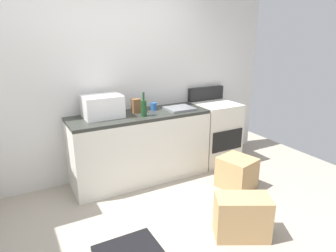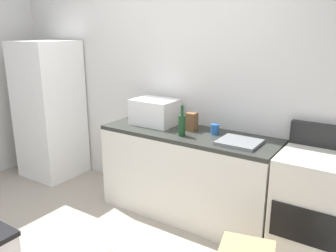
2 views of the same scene
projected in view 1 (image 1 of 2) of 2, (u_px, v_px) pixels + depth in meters
The scene contains 11 objects.
ground_plane at pixel (163, 234), 2.94m from camera, with size 6.00×6.00×0.00m, color #9E9384.
wall_back at pixel (106, 81), 3.85m from camera, with size 5.00×0.10×2.60m, color silver.
kitchen_counter at pixel (140, 147), 3.95m from camera, with size 1.80×0.60×0.90m.
stove_oven at pixel (214, 131), 4.51m from camera, with size 0.60×0.61×1.10m.
microwave at pixel (103, 106), 3.62m from camera, with size 0.46×0.34×0.27m, color white.
sink_basin at pixel (179, 109), 4.01m from camera, with size 0.36×0.32×0.03m, color slate.
wine_bottle at pixel (144, 108), 3.67m from camera, with size 0.07×0.07×0.30m.
coffee_mug at pixel (154, 106), 3.98m from camera, with size 0.08×0.08×0.10m, color #2659A5.
knife_block at pixel (136, 106), 3.85m from camera, with size 0.10×0.10×0.18m, color brown.
cardboard_box_large at pixel (242, 217), 2.85m from camera, with size 0.51×0.28×0.42m, color tan.
cardboard_box_medium at pixel (237, 173), 3.77m from camera, with size 0.38×0.41×0.40m, color tan.
Camera 1 is at (-1.15, -2.21, 1.89)m, focal length 31.95 mm.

